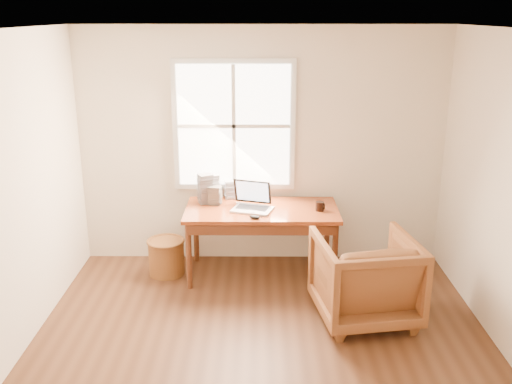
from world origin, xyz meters
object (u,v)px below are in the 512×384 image
desk (262,210)px  laptop (252,197)px  coffee_mug (320,206)px  cd_stack_a (211,188)px  armchair (365,278)px  wicker_stool (166,257)px

desk → laptop: laptop is taller
coffee_mug → cd_stack_a: bearing=152.6°
coffee_mug → laptop: bearing=168.0°
armchair → coffee_mug: coffee_mug is taller
desk → cd_stack_a: size_ratio=5.38×
coffee_mug → armchair: bearing=-80.5°
armchair → coffee_mug: bearing=-77.5°
coffee_mug → cd_stack_a: (-1.14, 0.32, 0.10)m
desk → wicker_stool: desk is taller
laptop → coffee_mug: laptop is taller
desk → coffee_mug: (0.60, -0.07, 0.07)m
laptop → armchair: bearing=-22.3°
desk → armchair: armchair is taller
desk → cd_stack_a: bearing=155.6°
armchair → coffee_mug: size_ratio=9.19×
armchair → cd_stack_a: cd_stack_a is taller
desk → cd_stack_a: 0.62m
coffee_mug → cd_stack_a: size_ratio=0.32×
laptop → desk: bearing=52.5°
cd_stack_a → armchair: bearing=-38.4°
desk → armchair: size_ratio=1.80×
coffee_mug → desk: bearing=161.4°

